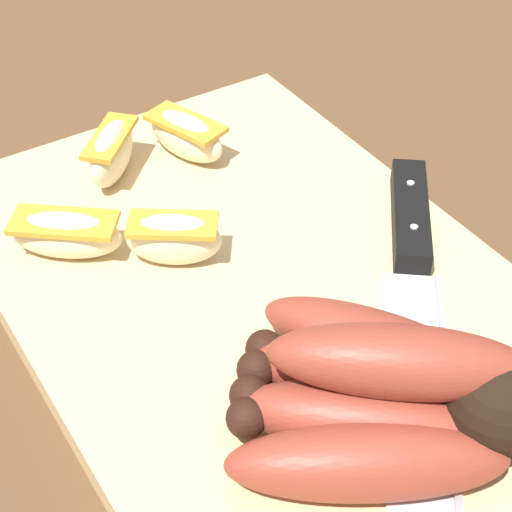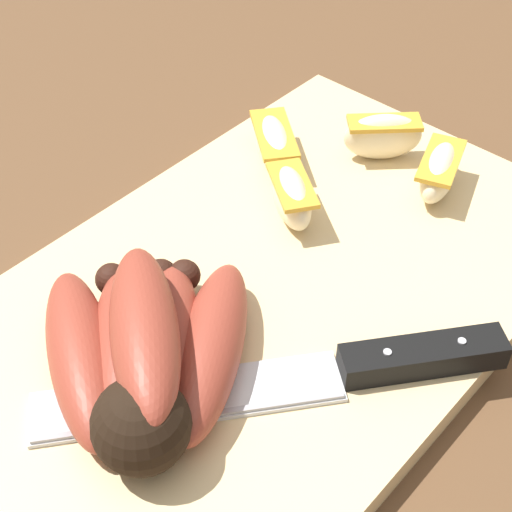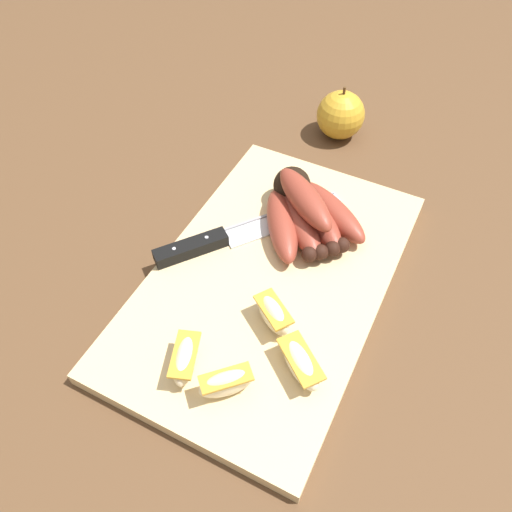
% 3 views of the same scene
% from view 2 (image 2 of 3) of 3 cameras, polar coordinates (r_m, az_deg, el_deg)
% --- Properties ---
extents(ground_plane, '(6.00, 6.00, 0.00)m').
position_cam_2_polar(ground_plane, '(0.52, 0.46, -4.16)').
color(ground_plane, brown).
extents(cutting_board, '(0.46, 0.28, 0.02)m').
position_cam_2_polar(cutting_board, '(0.52, 1.30, -3.28)').
color(cutting_board, '#DBBC84').
rests_on(cutting_board, ground_plane).
extents(banana_bunch, '(0.17, 0.17, 0.07)m').
position_cam_2_polar(banana_bunch, '(0.45, -8.18, -7.17)').
color(banana_bunch, black).
rests_on(banana_bunch, cutting_board).
extents(chefs_knife, '(0.24, 0.20, 0.02)m').
position_cam_2_polar(chefs_knife, '(0.46, 6.42, -8.37)').
color(chefs_knife, silver).
rests_on(chefs_knife, cutting_board).
extents(apple_wedge_near, '(0.06, 0.07, 0.03)m').
position_cam_2_polar(apple_wedge_near, '(0.60, 1.34, 8.25)').
color(apple_wedge_near, beige).
rests_on(apple_wedge_near, cutting_board).
extents(apple_wedge_middle, '(0.05, 0.06, 0.04)m').
position_cam_2_polar(apple_wedge_middle, '(0.55, 2.64, 4.37)').
color(apple_wedge_middle, beige).
rests_on(apple_wedge_middle, cutting_board).
extents(apple_wedge_far, '(0.06, 0.06, 0.04)m').
position_cam_2_polar(apple_wedge_far, '(0.61, 9.30, 8.72)').
color(apple_wedge_far, beige).
rests_on(apple_wedge_far, cutting_board).
extents(apple_wedge_extra, '(0.07, 0.04, 0.03)m').
position_cam_2_polar(apple_wedge_extra, '(0.59, 13.28, 6.08)').
color(apple_wedge_extra, beige).
rests_on(apple_wedge_extra, cutting_board).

